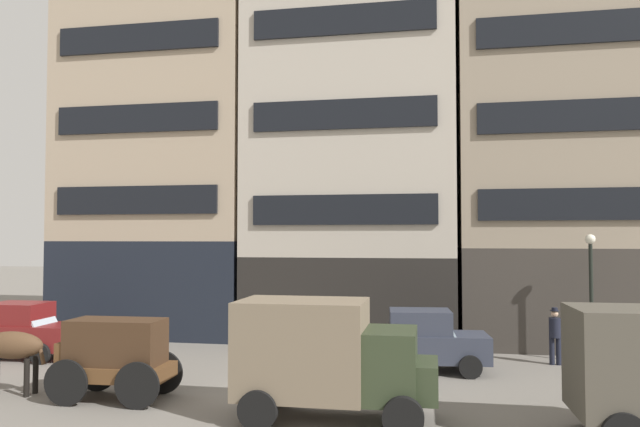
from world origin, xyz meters
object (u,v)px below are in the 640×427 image
sedan_light (22,330)px  pedestrian_officer (555,333)px  delivery_truck_near (328,355)px  streetlamp_curbside (591,279)px  draft_horse (9,344)px  cargo_wagon (114,353)px  sedan_dark (424,341)px

sedan_light → pedestrian_officer: size_ratio=2.10×
delivery_truck_near → streetlamp_curbside: streetlamp_curbside is taller
sedan_light → pedestrian_officer: sedan_light is taller
pedestrian_officer → draft_horse: bearing=-156.5°
pedestrian_officer → cargo_wagon: bearing=-151.4°
draft_horse → streetlamp_curbside: (15.74, 6.81, 1.40)m
delivery_truck_near → sedan_dark: bearing=69.3°
cargo_wagon → pedestrian_officer: size_ratio=1.64×
sedan_light → sedan_dark: bearing=1.9°
draft_horse → pedestrian_officer: bearing=23.5°
draft_horse → sedan_light: draft_horse is taller
streetlamp_curbside → cargo_wagon: bearing=-152.0°
draft_horse → pedestrian_officer: draft_horse is taller
cargo_wagon → pedestrian_officer: bearing=28.6°
streetlamp_curbside → pedestrian_officer: bearing=-157.5°
pedestrian_officer → sedan_dark: bearing=-157.4°
delivery_truck_near → sedan_light: delivery_truck_near is taller
draft_horse → delivery_truck_near: delivery_truck_near is taller
sedan_dark → sedan_light: (-13.23, -0.44, 0.00)m
draft_horse → delivery_truck_near: 8.49m
draft_horse → sedan_light: bearing=123.5°
pedestrian_officer → streetlamp_curbside: streetlamp_curbside is taller
streetlamp_curbside → draft_horse: bearing=-156.6°
delivery_truck_near → sedan_light: 12.24m
delivery_truck_near → sedan_dark: 5.68m
delivery_truck_near → draft_horse: bearing=175.4°
sedan_dark → pedestrian_officer: size_ratio=2.13×
draft_horse → streetlamp_curbside: size_ratio=0.57×
draft_horse → sedan_light: 5.02m
cargo_wagon → streetlamp_curbside: bearing=28.0°
cargo_wagon → pedestrian_officer: 13.18m
sedan_light → pedestrian_officer: 17.42m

